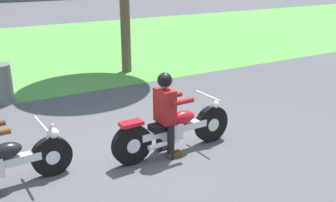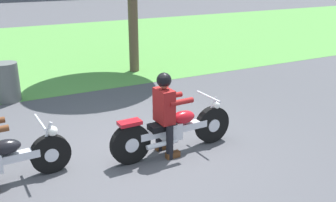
% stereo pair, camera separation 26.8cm
% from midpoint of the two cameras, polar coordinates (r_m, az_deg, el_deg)
% --- Properties ---
extents(ground, '(120.00, 120.00, 0.00)m').
position_cam_midpoint_polar(ground, '(6.70, -4.12, -7.44)').
color(ground, '#4C4C51').
extents(grass_verge, '(60.00, 12.00, 0.01)m').
position_cam_midpoint_polar(grass_verge, '(15.59, -20.21, 7.01)').
color(grass_verge, '#549342').
rests_on(grass_verge, ground).
extents(motorcycle_lead, '(2.25, 0.66, 0.89)m').
position_cam_midpoint_polar(motorcycle_lead, '(6.54, -0.23, -4.23)').
color(motorcycle_lead, black).
rests_on(motorcycle_lead, ground).
extents(rider_lead, '(0.56, 0.48, 1.41)m').
position_cam_midpoint_polar(rider_lead, '(6.30, -1.54, -1.01)').
color(rider_lead, black).
rests_on(rider_lead, ground).
extents(trash_can, '(0.54, 0.54, 0.90)m').
position_cam_midpoint_polar(trash_can, '(9.66, -24.04, 2.24)').
color(trash_can, '#595E5B').
rests_on(trash_can, ground).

